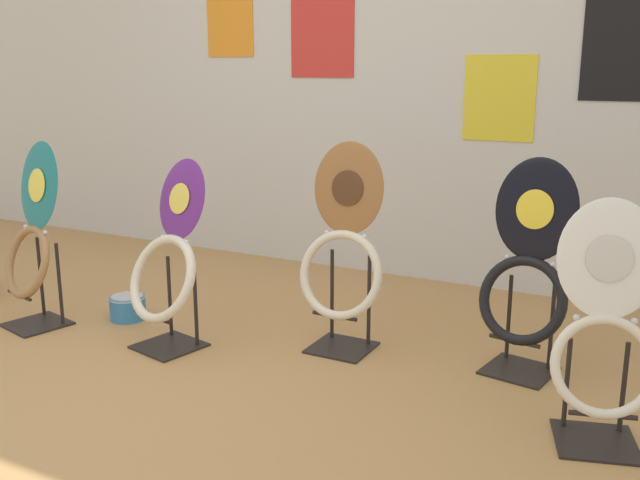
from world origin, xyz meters
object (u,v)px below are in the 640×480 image
(paint_can, at_px, (128,307))
(toilet_seat_display_woodgrain, at_px, (343,258))
(toilet_seat_display_jazz_black, at_px, (527,273))
(toilet_seat_display_white_plain, at_px, (605,329))
(toilet_seat_display_purple_note, at_px, (168,263))
(toilet_seat_display_teal_sax, at_px, (32,244))

(paint_can, bearing_deg, toilet_seat_display_woodgrain, 7.81)
(toilet_seat_display_jazz_black, relative_size, paint_can, 4.92)
(toilet_seat_display_white_plain, bearing_deg, paint_can, 175.44)
(toilet_seat_display_woodgrain, xyz_separation_m, toilet_seat_display_white_plain, (1.18, -0.35, -0.02))
(toilet_seat_display_jazz_black, height_order, toilet_seat_display_purple_note, toilet_seat_display_jazz_black)
(toilet_seat_display_white_plain, bearing_deg, toilet_seat_display_woodgrain, 163.39)
(toilet_seat_display_teal_sax, bearing_deg, paint_can, 38.69)
(toilet_seat_display_woodgrain, relative_size, paint_can, 5.14)
(toilet_seat_display_jazz_black, xyz_separation_m, toilet_seat_display_purple_note, (-1.55, -0.49, -0.03))
(toilet_seat_display_woodgrain, distance_m, toilet_seat_display_teal_sax, 1.60)
(paint_can, bearing_deg, toilet_seat_display_jazz_black, 8.53)
(toilet_seat_display_teal_sax, bearing_deg, toilet_seat_display_white_plain, 1.91)
(paint_can, bearing_deg, toilet_seat_display_purple_note, -22.97)
(toilet_seat_display_woodgrain, bearing_deg, toilet_seat_display_jazz_black, 9.59)
(toilet_seat_display_teal_sax, height_order, toilet_seat_display_white_plain, toilet_seat_display_teal_sax)
(toilet_seat_display_purple_note, distance_m, toilet_seat_display_white_plain, 1.92)
(toilet_seat_display_jazz_black, relative_size, toilet_seat_display_purple_note, 1.05)
(toilet_seat_display_woodgrain, relative_size, toilet_seat_display_teal_sax, 1.03)
(toilet_seat_display_teal_sax, height_order, toilet_seat_display_purple_note, toilet_seat_display_teal_sax)
(paint_can, bearing_deg, toilet_seat_display_white_plain, -4.56)
(toilet_seat_display_woodgrain, xyz_separation_m, toilet_seat_display_teal_sax, (-1.54, -0.44, -0.01))
(toilet_seat_display_woodgrain, relative_size, toilet_seat_display_purple_note, 1.10)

